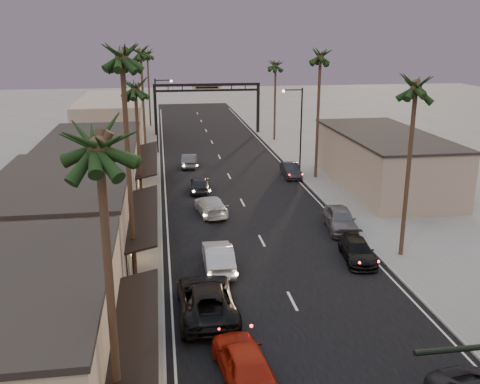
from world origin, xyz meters
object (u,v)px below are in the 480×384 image
object	(u,v)px
arch	(207,96)
palm_rc	(276,62)
curbside_black	(357,251)
oncoming_silver	(218,257)
palm_la	(98,133)
palm_far	(147,51)
palm_ld	(140,49)
oncoming_red	(243,361)
palm_lb	(121,50)
palm_lc	(135,83)
oncoming_pickup	(207,299)
palm_ra	(417,81)
streetlight_left	(159,110)
streetlight_right	(298,125)
palm_rb	(321,52)

from	to	relation	value
arch	palm_rc	bearing A→B (deg)	-34.89
curbside_black	oncoming_silver	bearing A→B (deg)	-172.85
palm_la	oncoming_silver	size ratio (longest dim) A/B	2.63
palm_la	palm_far	distance (m)	69.00
palm_ld	oncoming_red	xyz separation A→B (m)	(4.88, -42.32, -11.57)
palm_rc	curbside_black	xyz separation A→B (m)	(-3.11, -40.24, -9.80)
palm_lb	palm_lc	bearing A→B (deg)	90.00
palm_lc	oncoming_pickup	world-z (taller)	palm_lc
palm_ld	palm_ra	size ratio (longest dim) A/B	1.08
arch	palm_la	size ratio (longest dim) A/B	1.15
palm_ra	oncoming_silver	bearing A→B (deg)	-178.95
oncoming_pickup	palm_lc	bearing A→B (deg)	-78.14
oncoming_pickup	palm_rc	bearing A→B (deg)	-106.60
streetlight_left	oncoming_red	xyz separation A→B (m)	(3.20, -45.32, -4.49)
palm_far	oncoming_pickup	distance (m)	60.75
arch	palm_ra	size ratio (longest dim) A/B	1.15
palm_lc	palm_rc	world-z (taller)	same
streetlight_right	palm_lc	xyz separation A→B (m)	(-15.52, -9.00, 5.14)
curbside_black	oncoming_red	bearing A→B (deg)	-122.51
streetlight_right	oncoming_silver	distance (m)	24.10
oncoming_pickup	palm_la	bearing A→B (deg)	67.39
palm_rb	curbside_black	size ratio (longest dim) A/B	3.10
palm_la	palm_ld	xyz separation A→B (m)	(-0.00, 46.00, 0.97)
palm_lc	palm_far	bearing A→B (deg)	89.59
palm_lc	curbside_black	distance (m)	21.08
palm_lb	palm_ld	world-z (taller)	palm_lb
streetlight_left	palm_rc	distance (m)	17.42
palm_la	palm_rb	xyz separation A→B (m)	(17.20, 35.00, 0.97)
arch	oncoming_pickup	bearing A→B (deg)	-95.29
oncoming_red	curbside_black	distance (m)	14.41
streetlight_right	palm_rb	world-z (taller)	palm_rb
palm_ra	oncoming_red	bearing A→B (deg)	-137.43
arch	oncoming_red	xyz separation A→B (m)	(-3.72, -57.32, -4.69)
arch	streetlight_left	bearing A→B (deg)	-119.97
oncoming_red	oncoming_silver	distance (m)	11.10
streetlight_left	oncoming_silver	distance (m)	34.68
palm_la	palm_lb	xyz separation A→B (m)	(-0.00, 13.00, 1.94)
arch	oncoming_pickup	xyz separation A→B (m)	(-4.79, -51.72, -4.65)
palm_lc	palm_ra	size ratio (longest dim) A/B	0.92
oncoming_red	oncoming_silver	xyz separation A→B (m)	(0.14, 11.10, -0.02)
arch	palm_rb	distance (m)	28.24
palm_lb	oncoming_pickup	world-z (taller)	palm_lb
palm_la	palm_ra	distance (m)	22.82
palm_far	oncoming_red	bearing A→B (deg)	-85.99
streetlight_right	palm_lb	bearing A→B (deg)	-124.01
palm_lc	oncoming_silver	bearing A→B (deg)	-67.68
palm_lb	palm_ld	size ratio (longest dim) A/B	1.07
palm_lb	palm_ra	distance (m)	17.42
palm_lc	palm_ra	world-z (taller)	palm_ra
palm_far	oncoming_pickup	bearing A→B (deg)	-86.64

